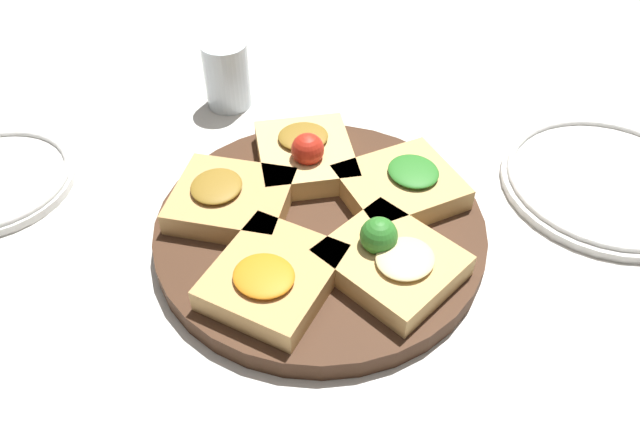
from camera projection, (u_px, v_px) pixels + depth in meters
name	position (u px, v px, depth m)	size (l,w,h in m)	color
ground_plane	(320.00, 238.00, 0.68)	(3.00, 3.00, 0.00)	silver
serving_board	(320.00, 230.00, 0.67)	(0.35, 0.35, 0.02)	#422819
focaccia_slice_0	(391.00, 259.00, 0.61)	(0.15, 0.14, 0.06)	tan
focaccia_slice_1	(401.00, 186.00, 0.69)	(0.16, 0.16, 0.04)	tan
focaccia_slice_2	(306.00, 154.00, 0.72)	(0.15, 0.16, 0.06)	#DBB775
focaccia_slice_3	(230.00, 199.00, 0.67)	(0.14, 0.13, 0.04)	tan
focaccia_slice_4	(272.00, 277.00, 0.59)	(0.12, 0.13, 0.04)	tan
plate_right	(607.00, 182.00, 0.74)	(0.25, 0.25, 0.02)	white
water_glass	(227.00, 75.00, 0.84)	(0.06, 0.06, 0.09)	silver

